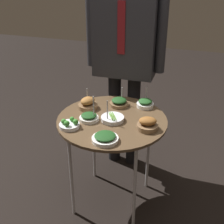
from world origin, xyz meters
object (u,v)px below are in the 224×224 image
Objects in this scene: bowl_spinach_mid_right at (89,117)px; bowl_spinach_front_right at (105,138)px; bowl_roast_near_rim at (88,104)px; bowl_roast_far_rim at (148,124)px; bowl_broccoli_back_right at (69,124)px; bowl_asparagus_back_left at (112,118)px; bowl_spinach_center at (119,102)px; waiter_figure at (125,45)px; serving_cart at (112,125)px; bowl_spinach_mid_left at (145,103)px.

bowl_spinach_front_right is at bearing -48.77° from bowl_spinach_mid_right.
bowl_roast_near_rim reaches higher than bowl_spinach_front_right.
bowl_broccoli_back_right is (-0.45, -0.12, -0.01)m from bowl_roast_far_rim.
bowl_spinach_mid_right reaches higher than bowl_asparagus_back_left.
bowl_broccoli_back_right is (-0.20, -0.37, -0.01)m from bowl_spinach_center.
waiter_figure is at bearing 76.27° from bowl_broccoli_back_right.
bowl_asparagus_back_left reaches higher than bowl_roast_near_rim.
bowl_spinach_mid_right reaches higher than bowl_broccoli_back_right.
bowl_spinach_mid_right reaches higher than bowl_roast_far_rim.
serving_cart is 5.44× the size of bowl_roast_far_rim.
bowl_spinach_center reaches higher than bowl_broccoli_back_right.
bowl_spinach_mid_right is at bearing -135.82° from bowl_spinach_mid_left.
bowl_broccoli_back_right is 0.56m from bowl_spinach_mid_left.
bowl_spinach_front_right is 0.50m from bowl_spinach_mid_left.
bowl_asparagus_back_left is 0.87× the size of bowl_spinach_mid_right.
bowl_roast_far_rim reaches higher than bowl_spinach_front_right.
bowl_asparagus_back_left is 1.20× the size of bowl_broccoli_back_right.
bowl_spinach_mid_left is at bearing 47.01° from bowl_broccoli_back_right.
bowl_roast_near_rim is 1.06× the size of bowl_broccoli_back_right.
serving_cart is at bearing 115.71° from bowl_asparagus_back_left.
bowl_spinach_mid_right reaches higher than bowl_spinach_mid_left.
bowl_spinach_center is 0.42m from bowl_broccoli_back_right.
bowl_spinach_front_right is 0.45m from bowl_spinach_center.
bowl_spinach_front_right is at bearing -83.83° from bowl_spinach_center.
bowl_broccoli_back_right is (-0.21, -0.17, 0.06)m from serving_cart.
bowl_spinach_mid_left reaches higher than bowl_roast_far_rim.
bowl_spinach_center is at bearing 64.05° from bowl_spinach_mid_right.
serving_cart is at bearing -125.39° from bowl_spinach_mid_left.
bowl_roast_near_rim is 0.27m from bowl_broccoli_back_right.
serving_cart is at bearing 39.20° from bowl_broccoli_back_right.
bowl_spinach_center is 0.96× the size of bowl_spinach_mid_left.
bowl_roast_far_rim is 0.35m from bowl_spinach_center.
bowl_roast_near_rim is (-0.21, 0.11, 0.02)m from bowl_asparagus_back_left.
waiter_figure is (-0.05, 0.49, 0.38)m from serving_cart.
bowl_spinach_mid_left is at bearing -49.71° from waiter_figure.
bowl_spinach_mid_right is at bearing -179.34° from bowl_roast_far_rim.
waiter_figure is (-0.22, 0.26, 0.31)m from bowl_spinach_mid_left.
bowl_spinach_center is (-0.25, 0.25, -0.01)m from bowl_roast_far_rim.
bowl_asparagus_back_left is 0.09× the size of waiter_figure.
bowl_roast_near_rim is at bearing 154.20° from serving_cart.
bowl_spinach_mid_right is 0.11× the size of waiter_figure.
waiter_figure is at bearing 81.57° from bowl_spinach_mid_right.
serving_cart is at bearing 98.63° from bowl_spinach_front_right.
bowl_roast_far_rim is (0.23, -0.04, 0.02)m from bowl_asparagus_back_left.
bowl_roast_far_rim is at bearing -18.91° from bowl_roast_near_rim.
serving_cart is at bearing -83.87° from waiter_figure.
bowl_roast_near_rim is 0.39m from bowl_spinach_mid_left.
bowl_spinach_center is at bearing 134.96° from bowl_roast_far_rim.
serving_cart is 5.48× the size of bowl_spinach_center.
bowl_spinach_center is (-0.05, 0.45, 0.01)m from bowl_spinach_front_right.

